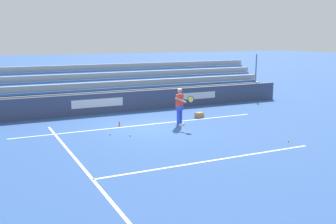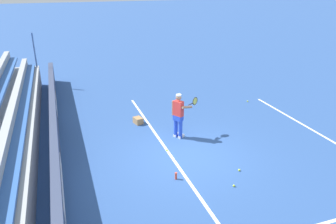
% 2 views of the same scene
% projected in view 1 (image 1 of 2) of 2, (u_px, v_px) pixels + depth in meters
% --- Properties ---
extents(ground_plane, '(160.00, 160.00, 0.00)m').
position_uv_depth(ground_plane, '(149.00, 127.00, 17.96)').
color(ground_plane, '#2D5193').
extents(court_baseline_white, '(12.00, 0.10, 0.01)m').
position_uv_depth(court_baseline_white, '(144.00, 125.00, 18.40)').
color(court_baseline_white, white).
rests_on(court_baseline_white, ground).
extents(court_sideline_white, '(0.10, 12.00, 0.01)m').
position_uv_depth(court_sideline_white, '(80.00, 165.00, 12.66)').
color(court_sideline_white, white).
rests_on(court_sideline_white, ground).
extents(court_service_line_white, '(8.22, 0.10, 0.01)m').
position_uv_depth(court_service_line_white, '(213.00, 160.00, 13.10)').
color(court_service_line_white, white).
rests_on(court_service_line_white, ground).
extents(back_wall_sponsor_board, '(21.43, 0.25, 1.10)m').
position_uv_depth(back_wall_sponsor_board, '(119.00, 102.00, 21.53)').
color(back_wall_sponsor_board, '#384260').
rests_on(back_wall_sponsor_board, ground).
extents(bleacher_stand, '(20.36, 2.40, 2.95)m').
position_uv_depth(bleacher_stand, '(109.00, 95.00, 23.11)').
color(bleacher_stand, '#9EA3A8').
rests_on(bleacher_stand, ground).
extents(tennis_player, '(0.57, 1.06, 1.71)m').
position_uv_depth(tennis_player, '(180.00, 106.00, 18.22)').
color(tennis_player, blue).
rests_on(tennis_player, ground).
extents(ball_box_cardboard, '(0.47, 0.40, 0.26)m').
position_uv_depth(ball_box_cardboard, '(199.00, 115.00, 20.11)').
color(ball_box_cardboard, '#A87F51').
rests_on(ball_box_cardboard, ground).
extents(tennis_ball_by_box, '(0.07, 0.07, 0.07)m').
position_uv_depth(tennis_ball_by_box, '(289.00, 141.00, 15.44)').
color(tennis_ball_by_box, '#CCE533').
rests_on(tennis_ball_by_box, ground).
extents(tennis_ball_stray_back, '(0.07, 0.07, 0.07)m').
position_uv_depth(tennis_ball_stray_back, '(130.00, 135.00, 16.31)').
color(tennis_ball_stray_back, '#CCE533').
rests_on(tennis_ball_stray_back, ground).
extents(tennis_ball_far_left, '(0.07, 0.07, 0.07)m').
position_uv_depth(tennis_ball_far_left, '(156.00, 123.00, 18.67)').
color(tennis_ball_far_left, '#CCE533').
rests_on(tennis_ball_far_left, ground).
extents(tennis_ball_near_player, '(0.07, 0.07, 0.07)m').
position_uv_depth(tennis_ball_near_player, '(110.00, 134.00, 16.52)').
color(tennis_ball_near_player, '#CCE533').
rests_on(tennis_ball_near_player, ground).
extents(water_bottle, '(0.07, 0.07, 0.22)m').
position_uv_depth(water_bottle, '(119.00, 124.00, 18.18)').
color(water_bottle, '#EA4C33').
rests_on(water_bottle, ground).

